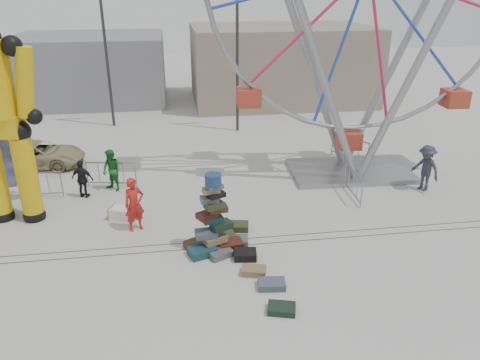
{
  "coord_description": "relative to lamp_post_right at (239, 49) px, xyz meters",
  "views": [
    {
      "loc": [
        -0.55,
        -12.15,
        7.77
      ],
      "look_at": [
        1.58,
        2.35,
        1.52
      ],
      "focal_mm": 35.0,
      "sensor_mm": 36.0,
      "label": 1
    }
  ],
  "objects": [
    {
      "name": "building_left",
      "position": [
        -9.09,
        9.0,
        -2.28
      ],
      "size": [
        10.0,
        8.0,
        4.4
      ],
      "primitive_type": "cube",
      "color": "gray",
      "rests_on": "ground"
    },
    {
      "name": "track_line_far",
      "position": [
        -3.09,
        -12.0,
        -4.48
      ],
      "size": [
        40.0,
        0.04,
        0.01
      ],
      "primitive_type": "cube",
      "color": "#47443F",
      "rests_on": "ground"
    },
    {
      "name": "suitcase_tower",
      "position": [
        -2.61,
        -12.46,
        -3.77
      ],
      "size": [
        1.91,
        1.65,
        2.55
      ],
      "rotation": [
        0.0,
        0.0,
        0.29
      ],
      "color": "#183D48",
      "rests_on": "ground"
    },
    {
      "name": "barricade_dummy_b",
      "position": [
        -9.06,
        -7.75,
        -3.93
      ],
      "size": [
        2.0,
        0.15,
        1.1
      ],
      "primitive_type": null,
      "rotation": [
        0.0,
        0.0,
        -0.02
      ],
      "color": "gray",
      "rests_on": "ground"
    },
    {
      "name": "barricade_dummy_c",
      "position": [
        -6.27,
        -7.07,
        -3.93
      ],
      "size": [
        1.98,
        0.48,
        1.1
      ],
      "primitive_type": null,
      "rotation": [
        0.0,
        0.0,
        -0.19
      ],
      "color": "gray",
      "rests_on": "ground"
    },
    {
      "name": "pedestrian_green",
      "position": [
        -6.18,
        -7.41,
        -3.63
      ],
      "size": [
        1.05,
        1.03,
        1.7
      ],
      "primitive_type": "imported",
      "rotation": [
        0.0,
        0.0,
        -0.74
      ],
      "color": "#1A6B24",
      "rests_on": "ground"
    },
    {
      "name": "track_line_near",
      "position": [
        -3.09,
        -12.4,
        -4.48
      ],
      "size": [
        40.0,
        0.04,
        0.01
      ],
      "primitive_type": "cube",
      "color": "#47443F",
      "rests_on": "ground"
    },
    {
      "name": "row_case_5",
      "position": [
        -1.19,
        -15.76,
        -4.39
      ],
      "size": [
        0.81,
        0.66,
        0.18
      ],
      "primitive_type": "cube",
      "rotation": [
        0.0,
        0.0,
        -0.27
      ],
      "color": "black",
      "rests_on": "ground"
    },
    {
      "name": "barricade_wheel_back",
      "position": [
        4.44,
        -5.46,
        -3.93
      ],
      "size": [
        1.22,
        1.7,
        1.1
      ],
      "primitive_type": null,
      "rotation": [
        0.0,
        0.0,
        -0.96
      ],
      "color": "gray",
      "rests_on": "ground"
    },
    {
      "name": "pedestrian_black",
      "position": [
        -7.24,
        -7.91,
        -3.72
      ],
      "size": [
        0.97,
        0.66,
        1.52
      ],
      "primitive_type": "imported",
      "rotation": [
        0.0,
        0.0,
        2.78
      ],
      "color": "black",
      "rests_on": "ground"
    },
    {
      "name": "row_case_1",
      "position": [
        -1.84,
        -12.24,
        -4.39
      ],
      "size": [
        0.78,
        0.65,
        0.19
      ],
      "primitive_type": "cube",
      "rotation": [
        0.0,
        0.0,
        -0.15
      ],
      "color": "#54565C",
      "rests_on": "ground"
    },
    {
      "name": "row_case_0",
      "position": [
        -1.71,
        -11.34,
        -4.37
      ],
      "size": [
        0.84,
        0.67,
        0.22
      ],
      "primitive_type": "cube",
      "rotation": [
        0.0,
        0.0,
        -0.19
      ],
      "color": "#313A1D",
      "rests_on": "ground"
    },
    {
      "name": "pedestrian_grey",
      "position": [
        6.15,
        -9.19,
        -3.54
      ],
      "size": [
        1.13,
        1.39,
        1.88
      ],
      "primitive_type": "imported",
      "rotation": [
        0.0,
        0.0,
        -1.16
      ],
      "color": "#292A36",
      "rests_on": "ground"
    },
    {
      "name": "barricade_wheel_front",
      "position": [
        3.1,
        -9.37,
        -3.93
      ],
      "size": [
        0.2,
        2.0,
        1.1
      ],
      "primitive_type": null,
      "rotation": [
        0.0,
        0.0,
        1.52
      ],
      "color": "gray",
      "rests_on": "ground"
    },
    {
      "name": "lamp_post_left",
      "position": [
        -7.0,
        2.0,
        0.0
      ],
      "size": [
        1.41,
        0.25,
        8.0
      ],
      "color": "#2D2D30",
      "rests_on": "ground"
    },
    {
      "name": "lamp_post_right",
      "position": [
        0.0,
        0.0,
        0.0
      ],
      "size": [
        1.41,
        0.25,
        8.0
      ],
      "color": "#2D2D30",
      "rests_on": "ground"
    },
    {
      "name": "pedestrian_red",
      "position": [
        -5.09,
        -10.83,
        -3.55
      ],
      "size": [
        0.8,
        0.68,
        1.87
      ],
      "primitive_type": "imported",
      "rotation": [
        0.0,
        0.0,
        0.41
      ],
      "color": "#AE1E18",
      "rests_on": "ground"
    },
    {
      "name": "row_case_3",
      "position": [
        -1.6,
        -14.01,
        -4.38
      ],
      "size": [
        0.78,
        0.62,
        0.2
      ],
      "primitive_type": "cube",
      "rotation": [
        0.0,
        0.0,
        -0.27
      ],
      "color": "olive",
      "rests_on": "ground"
    },
    {
      "name": "steamer_trunk",
      "position": [
        -5.59,
        -10.0,
        -4.27
      ],
      "size": [
        1.04,
        0.81,
        0.42
      ],
      "primitive_type": "cube",
      "rotation": [
        0.0,
        0.0,
        -0.36
      ],
      "color": "silver",
      "rests_on": "ground"
    },
    {
      "name": "row_case_2",
      "position": [
        -1.72,
        -13.15,
        -4.36
      ],
      "size": [
        0.74,
        0.62,
        0.24
      ],
      "primitive_type": "cube",
      "rotation": [
        0.0,
        0.0,
        -0.13
      ],
      "color": "black",
      "rests_on": "ground"
    },
    {
      "name": "ground",
      "position": [
        -3.09,
        -13.0,
        -4.48
      ],
      "size": [
        90.0,
        90.0,
        0.0
      ],
      "primitive_type": "plane",
      "color": "#9E9E99",
      "rests_on": "ground"
    },
    {
      "name": "building_right",
      "position": [
        3.91,
        7.0,
        -1.98
      ],
      "size": [
        12.0,
        8.0,
        5.0
      ],
      "primitive_type": "cube",
      "color": "gray",
      "rests_on": "ground"
    },
    {
      "name": "parked_suv",
      "position": [
        -9.78,
        -4.18,
        -3.92
      ],
      "size": [
        4.29,
        2.46,
        1.13
      ],
      "primitive_type": "imported",
      "rotation": [
        0.0,
        0.0,
        1.42
      ],
      "color": "tan",
      "rests_on": "ground"
    },
    {
      "name": "row_case_4",
      "position": [
        -1.23,
        -14.71,
        -4.38
      ],
      "size": [
        0.8,
        0.57,
        0.2
      ],
      "primitive_type": "cube",
      "rotation": [
        0.0,
        0.0,
        -0.11
      ],
      "color": "#435360",
      "rests_on": "ground"
    }
  ]
}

